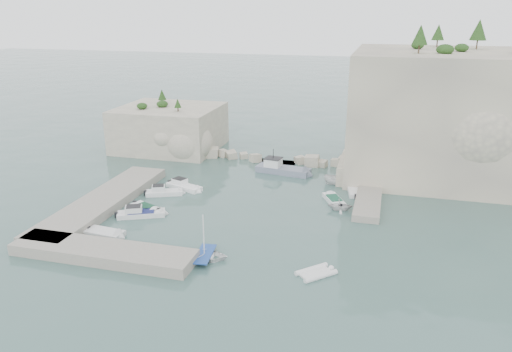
% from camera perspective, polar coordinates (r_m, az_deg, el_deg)
% --- Properties ---
extents(ground, '(400.00, 400.00, 0.00)m').
position_cam_1_polar(ground, '(56.46, -1.59, -4.78)').
color(ground, '#40605B').
rests_on(ground, ground).
extents(cliff_east, '(26.00, 22.00, 17.00)m').
position_cam_1_polar(cliff_east, '(74.35, 21.13, 6.61)').
color(cliff_east, beige).
rests_on(cliff_east, ground).
extents(cliff_terrace, '(8.00, 10.00, 2.50)m').
position_cam_1_polar(cliff_terrace, '(70.86, 12.78, 0.79)').
color(cliff_terrace, beige).
rests_on(cliff_terrace, ground).
extents(outcrop_west, '(16.00, 14.00, 7.00)m').
position_cam_1_polar(outcrop_west, '(84.52, -9.84, 5.45)').
color(outcrop_west, beige).
rests_on(outcrop_west, ground).
extents(quay_west, '(5.00, 24.00, 1.10)m').
position_cam_1_polar(quay_west, '(62.15, -17.08, -2.83)').
color(quay_west, '#9E9689').
rests_on(quay_west, ground).
extents(quay_south, '(18.00, 4.00, 1.10)m').
position_cam_1_polar(quay_south, '(49.79, -17.07, -8.34)').
color(quay_south, '#9E9689').
rests_on(quay_south, ground).
extents(ledge_east, '(3.00, 16.00, 0.80)m').
position_cam_1_polar(ledge_east, '(63.56, 12.80, -2.12)').
color(ledge_east, '#9E9689').
rests_on(ledge_east, ground).
extents(breakwater, '(28.00, 3.00, 1.40)m').
position_cam_1_polar(breakwater, '(76.50, 2.39, 2.15)').
color(breakwater, beige).
rests_on(breakwater, ground).
extents(motorboat_a, '(5.77, 3.44, 1.40)m').
position_cam_1_polar(motorboat_a, '(65.86, -8.20, -1.46)').
color(motorboat_a, white).
rests_on(motorboat_a, ground).
extents(motorboat_b, '(5.23, 3.41, 1.40)m').
position_cam_1_polar(motorboat_b, '(64.24, -10.43, -2.11)').
color(motorboat_b, white).
rests_on(motorboat_b, ground).
extents(motorboat_c, '(4.52, 3.24, 0.70)m').
position_cam_1_polar(motorboat_c, '(59.83, -12.50, -3.84)').
color(motorboat_c, white).
rests_on(motorboat_c, ground).
extents(motorboat_d, '(6.02, 3.99, 1.40)m').
position_cam_1_polar(motorboat_d, '(58.30, -12.96, -4.49)').
color(motorboat_d, silver).
rests_on(motorboat_d, ground).
extents(motorboat_e, '(4.62, 2.28, 0.70)m').
position_cam_1_polar(motorboat_e, '(54.50, -16.87, -6.53)').
color(motorboat_e, silver).
rests_on(motorboat_e, ground).
extents(rowboat, '(4.78, 3.66, 0.92)m').
position_cam_1_polar(rowboat, '(47.94, -5.90, -9.38)').
color(rowboat, white).
rests_on(rowboat, ground).
extents(inflatable_dinghy, '(3.92, 3.90, 0.44)m').
position_cam_1_polar(inflatable_dinghy, '(45.44, 6.86, -11.11)').
color(inflatable_dinghy, silver).
rests_on(inflatable_dinghy, ground).
extents(tender_east_a, '(3.04, 2.68, 1.51)m').
position_cam_1_polar(tender_east_a, '(59.25, 9.55, -3.88)').
color(tender_east_a, silver).
rests_on(tender_east_a, ground).
extents(tender_east_b, '(3.50, 4.90, 0.70)m').
position_cam_1_polar(tender_east_b, '(61.51, 8.89, -2.98)').
color(tender_east_b, white).
rests_on(tender_east_b, ground).
extents(tender_east_c, '(2.32, 4.84, 0.70)m').
position_cam_1_polar(tender_east_c, '(64.95, 11.12, -1.92)').
color(tender_east_c, white).
rests_on(tender_east_c, ground).
extents(tender_east_d, '(4.11, 1.61, 1.58)m').
position_cam_1_polar(tender_east_d, '(67.47, 9.45, -1.02)').
color(tender_east_d, silver).
rests_on(tender_east_d, ground).
extents(work_boat, '(8.75, 3.75, 2.20)m').
position_cam_1_polar(work_boat, '(71.50, 3.11, 0.35)').
color(work_boat, slate).
rests_on(work_boat, ground).
extents(rowboat_mast, '(0.10, 0.10, 4.20)m').
position_cam_1_polar(rowboat_mast, '(46.80, -6.01, -6.62)').
color(rowboat_mast, white).
rests_on(rowboat_mast, rowboat).
extents(vegetation, '(53.48, 13.88, 13.40)m').
position_cam_1_polar(vegetation, '(74.17, 17.83, 14.33)').
color(vegetation, '#1E4219').
rests_on(vegetation, ground).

